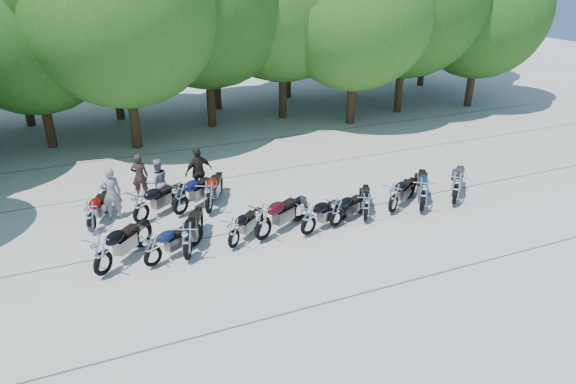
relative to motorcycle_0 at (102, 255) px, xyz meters
name	(u,v)px	position (x,y,z in m)	size (l,w,h in m)	color
ground	(307,243)	(5.94, -0.47, -0.70)	(90.00, 90.00, 0.00)	#9D968E
tree_2	(30,29)	(-1.32, 12.37, 4.61)	(7.31, 7.31, 8.97)	#3A2614
tree_3	(120,4)	(2.36, 10.77, 5.62)	(8.70, 8.70, 10.67)	#3A2614
tree_6	(356,9)	(13.49, 10.35, 5.11)	(8.00, 8.00, 9.82)	#3A2614
tree_8	(481,10)	(21.77, 10.73, 4.77)	(7.53, 7.53, 9.25)	#3A2614
tree_10	(8,13)	(-2.35, 16.50, 4.96)	(7.78, 7.78, 9.55)	#3A2614
tree_11	(107,14)	(2.17, 15.96, 4.79)	(7.56, 7.56, 9.28)	#3A2614
tree_12	(212,6)	(7.74, 16.00, 5.02)	(7.88, 7.88, 9.67)	#3A2614
tree_14	(358,0)	(16.62, 15.62, 5.13)	(8.02, 8.02, 9.84)	#3A2614
motorcycle_0	(102,255)	(0.00, 0.00, 0.00)	(0.75, 2.48, 1.40)	black
motorcycle_1	(152,249)	(1.33, -0.07, -0.10)	(0.65, 2.14, 1.21)	#0D183D
motorcycle_2	(187,240)	(2.32, -0.10, -0.02)	(0.73, 2.41, 1.36)	black
motorcycle_3	(234,232)	(3.75, 0.03, -0.12)	(0.62, 2.05, 1.16)	black
motorcycle_4	(263,221)	(4.73, 0.12, 0.01)	(0.77, 2.52, 1.43)	#37070E
motorcycle_5	(309,218)	(6.15, -0.12, -0.07)	(0.68, 2.24, 1.27)	black
motorcycle_6	(336,212)	(7.22, 0.05, -0.12)	(0.63, 2.06, 1.16)	black
motorcycle_7	(366,207)	(8.31, 0.02, -0.12)	(0.62, 2.04, 1.15)	black
motorcycle_8	(394,197)	(9.50, 0.18, -0.07)	(0.68, 2.24, 1.27)	black
motorcycle_9	(423,194)	(10.46, -0.13, 0.02)	(0.77, 2.54, 1.43)	#0B1C33
motorcycle_10	(456,188)	(11.88, -0.11, 0.00)	(0.75, 2.48, 1.40)	black
motorcycle_11	(90,216)	(-0.14, 2.73, -0.08)	(0.67, 2.19, 1.24)	#820406
motorcycle_12	(140,206)	(1.42, 2.75, -0.03)	(0.72, 2.38, 1.35)	black
motorcycle_13	(180,198)	(2.74, 2.84, 0.00)	(0.75, 2.47, 1.40)	#0C1037
motorcycle_14	(209,197)	(3.66, 2.57, -0.01)	(0.74, 2.43, 1.37)	maroon
rider_0	(111,194)	(0.61, 3.53, 0.23)	(0.68, 0.44, 1.86)	gray
rider_1	(158,182)	(2.24, 4.14, 0.15)	(0.82, 0.64, 1.70)	gray
rider_2	(199,172)	(3.76, 4.31, 0.23)	(1.10, 0.46, 1.87)	black
rider_3	(140,176)	(1.73, 4.96, 0.14)	(0.61, 0.40, 1.68)	black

